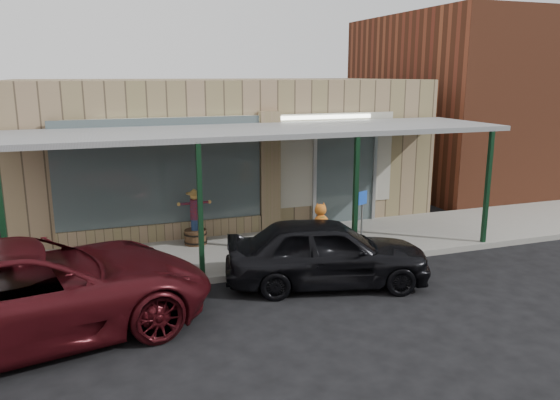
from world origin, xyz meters
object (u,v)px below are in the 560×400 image
object	(u,v)px
handicap_sign	(362,214)
barrel_pumpkin	(321,235)
parked_sedan	(327,252)
barrel_scarecrow	(195,225)
car_maroon	(29,292)

from	to	relation	value
handicap_sign	barrel_pumpkin	bearing A→B (deg)	99.45
parked_sedan	barrel_scarecrow	bearing A→B (deg)	47.77
parked_sedan	car_maroon	xyz separation A→B (m)	(-5.66, -0.59, 0.12)
car_maroon	barrel_scarecrow	bearing A→B (deg)	-54.59
barrel_scarecrow	car_maroon	bearing A→B (deg)	-142.22
barrel_scarecrow	car_maroon	size ratio (longest dim) A/B	0.24
handicap_sign	car_maroon	size ratio (longest dim) A/B	0.25
barrel_pumpkin	parked_sedan	size ratio (longest dim) A/B	0.17
barrel_scarecrow	parked_sedan	world-z (taller)	barrel_scarecrow
barrel_pumpkin	car_maroon	xyz separation A→B (m)	(-6.49, -2.76, 0.44)
barrel_pumpkin	handicap_sign	bearing A→B (deg)	-56.37
barrel_scarecrow	handicap_sign	bearing A→B (deg)	-39.42
parked_sedan	handicap_sign	bearing A→B (deg)	-35.78
barrel_scarecrow	parked_sedan	distance (m)	3.91
handicap_sign	parked_sedan	bearing A→B (deg)	-164.22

